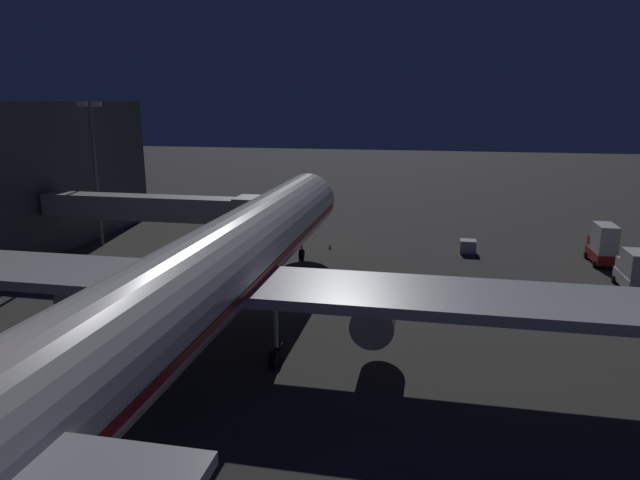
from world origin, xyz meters
TOP-DOWN VIEW (x-y plane):
  - ground_plane at (0.00, 0.00)m, footprint 320.00×320.00m
  - airliner_at_gate at (0.00, 11.40)m, footprint 57.17×61.28m
  - jet_bridge at (13.32, -7.81)m, footprint 25.18×3.40m
  - apron_floodlight_mast at (25.50, -14.00)m, footprint 2.90×0.50m
  - catering_truck at (-32.22, -17.26)m, footprint 2.36×5.29m
  - cargo_truck_aft at (-32.65, -8.55)m, footprint 2.36×4.96m
  - baggage_container_near_belt at (-18.28, -19.27)m, footprint 1.81×1.67m
  - traffic_cone_nose_port at (-2.20, -17.89)m, footprint 0.36×0.36m
  - traffic_cone_nose_starboard at (2.20, -17.89)m, footprint 0.36×0.36m

SIDE VIEW (x-z plane):
  - ground_plane at x=0.00m, z-range 0.00..0.00m
  - traffic_cone_nose_port at x=-2.20m, z-range 0.00..0.55m
  - traffic_cone_nose_starboard at x=2.20m, z-range 0.00..0.55m
  - baggage_container_near_belt at x=-18.28m, z-range 0.00..1.48m
  - cargo_truck_aft at x=-32.65m, z-range 0.00..3.79m
  - catering_truck at x=-32.22m, z-range -0.05..4.40m
  - airliner_at_gate at x=0.00m, z-range -4.36..16.46m
  - jet_bridge at x=13.32m, z-range 2.30..9.97m
  - apron_floodlight_mast at x=25.50m, z-range 1.43..18.57m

